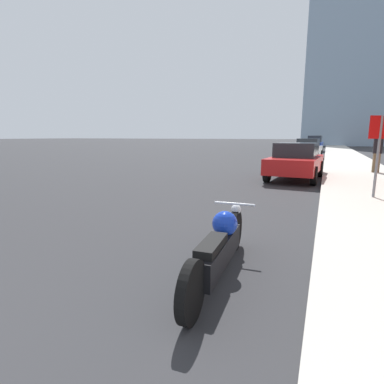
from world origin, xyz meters
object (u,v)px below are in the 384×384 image
Objects in this scene: motorcycle at (220,246)px; pedestrian at (377,152)px; parked_car_red at (296,161)px; stop_sign at (379,142)px; parked_car_white at (308,149)px; parked_car_blue at (315,144)px.

motorcycle is 12.98m from pedestrian.
motorcycle is 9.70m from parked_car_red.
motorcycle is 6.48m from stop_sign.
parked_car_white reaches higher than parked_car_red.
parked_car_white is 2.10× the size of stop_sign.
parked_car_white is 12.10m from parked_car_blue.
stop_sign is at bearing -82.83° from parked_car_blue.
pedestrian is at bearing 71.12° from motorcycle.
stop_sign is 6.74m from pedestrian.
pedestrian reaches higher than parked_car_red.
pedestrian is at bearing -79.06° from parked_car_blue.
parked_car_blue is at bearing 98.84° from pedestrian.
parked_car_white is 2.54× the size of pedestrian.
parked_car_red is at bearing -139.02° from pedestrian.
parked_car_red is 2.02× the size of stop_sign.
stop_sign reaches higher than parked_car_blue.
motorcycle is at bearing -104.82° from pedestrian.
stop_sign reaches higher than pedestrian.
motorcycle is at bearing -85.39° from parked_car_white.
stop_sign is (2.59, -16.46, 0.82)m from parked_car_white.
motorcycle is at bearing -112.55° from stop_sign.
parked_car_red is (0.05, 9.69, 0.40)m from motorcycle.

